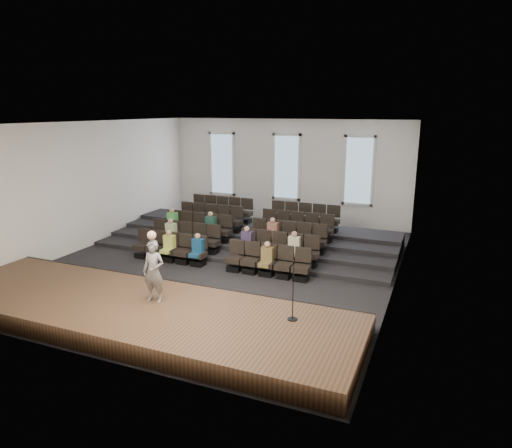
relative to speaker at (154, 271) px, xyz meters
The scene contains 14 objects.
ground 4.94m from the speaker, 94.17° to the left, with size 14.00×14.00×0.00m, color black.
ceiling 6.01m from the speaker, 94.17° to the left, with size 12.00×14.00×0.02m, color white.
wall_back 11.83m from the speaker, 91.68° to the left, with size 12.00×0.04×5.00m, color white.
wall_front 2.58m from the speaker, 98.64° to the right, with size 12.00×0.04×5.00m, color white.
wall_left 8.03m from the speaker, 143.30° to the left, with size 0.04×14.00×5.00m, color white.
wall_right 7.49m from the speaker, 39.90° to the left, with size 0.04×14.00×5.00m, color white.
stage 1.19m from the speaker, 134.26° to the right, with size 11.80×3.60×0.50m, color #513722.
stage_lip 1.81m from the speaker, 103.73° to the left, with size 11.80×0.06×0.52m, color black.
risers 8.00m from the speaker, 92.50° to the left, with size 11.80×4.80×0.60m.
seating_rows 6.33m from the speaker, 93.15° to the left, with size 6.80×4.70×1.67m.
windows 11.78m from the speaker, 91.69° to the left, with size 8.44×0.10×3.24m.
audience 5.27m from the speaker, 97.59° to the left, with size 6.05×2.64×1.10m.
speaker is the anchor object (origin of this frame).
mic_stand 3.76m from the speaker, ahead, with size 0.25×0.25×1.52m.
Camera 1 is at (7.14, -14.12, 5.47)m, focal length 32.00 mm.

